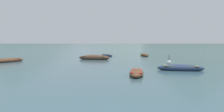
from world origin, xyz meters
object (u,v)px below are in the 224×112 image
rowboat_2 (180,68)px  rowboat_4 (107,55)px  mooring_buoy (169,63)px  rowboat_7 (136,73)px  rowboat_5 (6,61)px  rowboat_3 (94,58)px  rowboat_0 (144,55)px

rowboat_2 → rowboat_4: 19.86m
rowboat_2 → rowboat_4: (-4.76, 19.28, -0.05)m
mooring_buoy → rowboat_7: bearing=-126.3°
rowboat_7 → rowboat_5: bearing=140.1°
rowboat_3 → mooring_buoy: (8.40, -6.66, -0.14)m
rowboat_0 → rowboat_7: size_ratio=1.10×
rowboat_0 → rowboat_2: bearing=-96.1°
rowboat_2 → rowboat_3: bearing=120.5°
rowboat_4 → mooring_buoy: mooring_buoy is taller
rowboat_5 → rowboat_3: bearing=14.7°
rowboat_5 → rowboat_7: size_ratio=1.24×
rowboat_2 → rowboat_4: bearing=103.9°
rowboat_4 → rowboat_5: bearing=-143.0°
rowboat_3 → rowboat_0: bearing=35.9°
rowboat_5 → rowboat_7: rowboat_5 is taller
rowboat_3 → rowboat_5: bearing=-165.3°
rowboat_3 → rowboat_5: size_ratio=1.13×
rowboat_7 → mooring_buoy: 9.40m
rowboat_2 → rowboat_3: 14.11m
rowboat_4 → rowboat_2: bearing=-76.1°
rowboat_2 → rowboat_0: bearing=83.9°
rowboat_2 → rowboat_7: 4.80m
rowboat_2 → mooring_buoy: mooring_buoy is taller
rowboat_5 → rowboat_7: (13.64, -11.41, -0.01)m
rowboat_5 → mooring_buoy: mooring_buoy is taller
rowboat_0 → rowboat_3: rowboat_3 is taller
rowboat_2 → rowboat_4: size_ratio=1.19×
rowboat_0 → rowboat_3: (-9.17, -6.63, 0.07)m
rowboat_3 → rowboat_7: (2.84, -14.24, -0.08)m
rowboat_7 → rowboat_0: bearing=73.1°
rowboat_2 → rowboat_3: (-7.17, 12.15, 0.06)m
rowboat_2 → rowboat_5: size_ratio=0.97×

